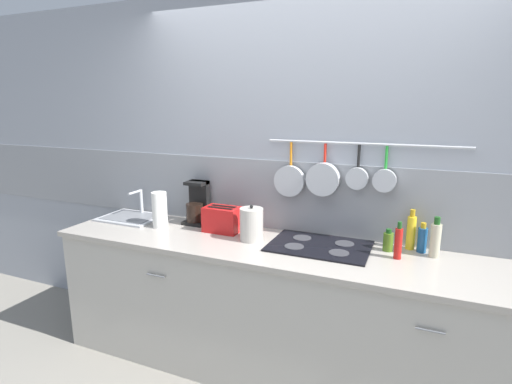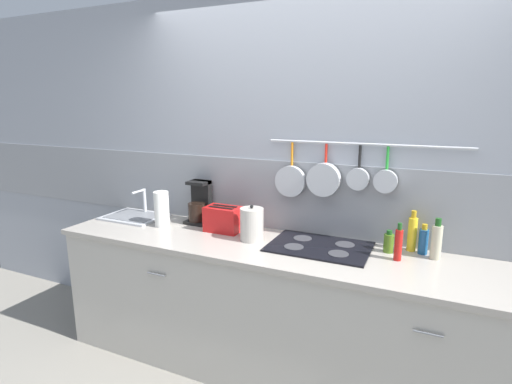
{
  "view_description": "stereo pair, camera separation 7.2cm",
  "coord_description": "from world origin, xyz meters",
  "views": [
    {
      "loc": [
        0.73,
        -2.31,
        1.84
      ],
      "look_at": [
        -0.25,
        0.0,
        1.27
      ],
      "focal_mm": 28.0,
      "sensor_mm": 36.0,
      "label": 1
    },
    {
      "loc": [
        0.79,
        -2.28,
        1.84
      ],
      "look_at": [
        -0.25,
        0.0,
        1.27
      ],
      "focal_mm": 28.0,
      "sensor_mm": 36.0,
      "label": 2
    }
  ],
  "objects": [
    {
      "name": "bottle_olive_oil",
      "position": [
        0.83,
        0.2,
        1.03
      ],
      "size": [
        0.06,
        0.06,
        0.25
      ],
      "color": "#BFB799",
      "rests_on": "countertop"
    },
    {
      "name": "bottle_cooking_wine",
      "position": [
        0.56,
        0.2,
        0.98
      ],
      "size": [
        0.06,
        0.06,
        0.14
      ],
      "color": "#4C721E",
      "rests_on": "countertop"
    },
    {
      "name": "wall_back",
      "position": [
        0.0,
        0.38,
        1.28
      ],
      "size": [
        7.2,
        0.16,
        2.6
      ],
      "color": "#999EA8",
      "rests_on": "ground_plane"
    },
    {
      "name": "countertop",
      "position": [
        0.0,
        0.0,
        0.9
      ],
      "size": [
        3.36,
        0.67,
        0.03
      ],
      "color": "#A59E93",
      "rests_on": "cabinet_base"
    },
    {
      "name": "bottle_dish_soap",
      "position": [
        0.69,
        0.29,
        1.04
      ],
      "size": [
        0.06,
        0.06,
        0.26
      ],
      "color": "yellow",
      "rests_on": "countertop"
    },
    {
      "name": "ground_plane",
      "position": [
        0.0,
        0.0,
        0.0
      ],
      "size": [
        12.0,
        12.0,
        0.0
      ],
      "primitive_type": "plane",
      "color": "gray"
    },
    {
      "name": "bottle_sesame_oil",
      "position": [
        0.76,
        0.26,
        1.01
      ],
      "size": [
        0.06,
        0.06,
        0.19
      ],
      "color": "navy",
      "rests_on": "countertop"
    },
    {
      "name": "paper_towel_roll",
      "position": [
        -1.05,
        0.05,
        1.06
      ],
      "size": [
        0.11,
        0.11,
        0.27
      ],
      "color": "white",
      "rests_on": "countertop"
    },
    {
      "name": "cabinet_base",
      "position": [
        0.0,
        -0.0,
        0.44
      ],
      "size": [
        3.32,
        0.65,
        0.89
      ],
      "color": "#B7B2A8",
      "rests_on": "ground_plane"
    },
    {
      "name": "bottle_hot_sauce",
      "position": [
        0.63,
        0.09,
        1.02
      ],
      "size": [
        0.04,
        0.04,
        0.23
      ],
      "color": "red",
      "rests_on": "countertop"
    },
    {
      "name": "cooktop",
      "position": [
        0.15,
        0.1,
        0.93
      ],
      "size": [
        0.64,
        0.45,
        0.01
      ],
      "color": "black",
      "rests_on": "countertop"
    },
    {
      "name": "sink_basin",
      "position": [
        -1.4,
        0.14,
        0.94
      ],
      "size": [
        0.47,
        0.36,
        0.21
      ],
      "color": "#B7BABF",
      "rests_on": "countertop"
    },
    {
      "name": "kettle",
      "position": [
        -0.31,
        0.05,
        1.03
      ],
      "size": [
        0.16,
        0.16,
        0.25
      ],
      "color": "beige",
      "rests_on": "countertop"
    },
    {
      "name": "toaster",
      "position": [
        -0.58,
        0.14,
        1.01
      ],
      "size": [
        0.27,
        0.16,
        0.18
      ],
      "color": "red",
      "rests_on": "countertop"
    },
    {
      "name": "coffee_maker",
      "position": [
        -0.85,
        0.25,
        1.06
      ],
      "size": [
        0.17,
        0.17,
        0.33
      ],
      "color": "black",
      "rests_on": "countertop"
    }
  ]
}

